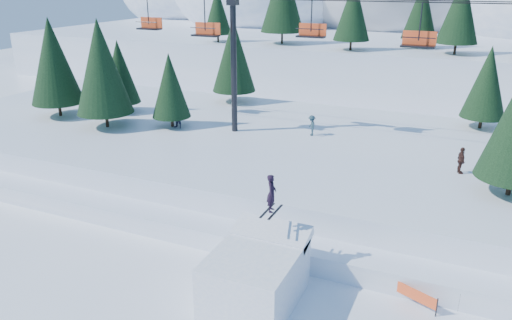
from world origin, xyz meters
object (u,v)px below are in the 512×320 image
at_px(jump_kicker, 256,274).
at_px(banner_far, 495,307).
at_px(chairlift, 378,49).
at_px(banner_near, 408,291).

xyz_separation_m(jump_kicker, banner_far, (9.78, 2.96, -0.80)).
relative_size(chairlift, banner_far, 16.16).
relative_size(chairlift, banner_near, 17.46).
bearing_deg(chairlift, banner_near, -70.89).
height_order(jump_kicker, banner_near, jump_kicker).
distance_m(jump_kicker, chairlift, 17.81).
height_order(jump_kicker, banner_far, jump_kicker).
distance_m(chairlift, banner_far, 17.58).
bearing_deg(jump_kicker, banner_near, 22.66).
bearing_deg(banner_near, banner_far, 5.69).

